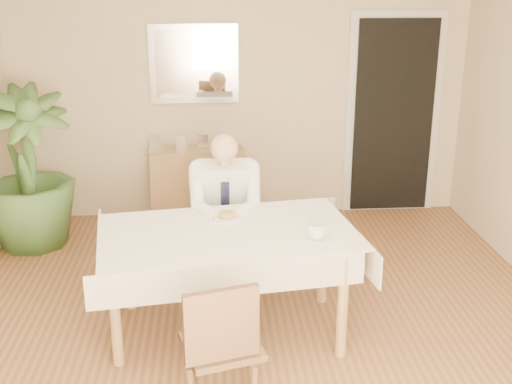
{
  "coord_description": "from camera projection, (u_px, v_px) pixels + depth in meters",
  "views": [
    {
      "loc": [
        -0.3,
        -3.83,
        2.38
      ],
      "look_at": [
        0.0,
        0.35,
        0.95
      ],
      "focal_mm": 45.0,
      "sensor_mm": 36.0,
      "label": 1
    }
  ],
  "objects": [
    {
      "name": "dining_table",
      "position": [
        228.0,
        243.0,
        4.3
      ],
      "size": [
        1.86,
        1.26,
        0.75
      ],
      "rotation": [
        0.0,
        0.0,
        0.14
      ],
      "color": "#A3804F",
      "rests_on": "ground"
    },
    {
      "name": "window",
      "position": [
        337.0,
        366.0,
        1.6
      ],
      "size": [
        1.34,
        0.04,
        1.44
      ],
      "color": "silver",
      "rests_on": "room"
    },
    {
      "name": "plate",
      "position": [
        226.0,
        217.0,
        4.49
      ],
      "size": [
        0.26,
        0.26,
        0.02
      ],
      "primitive_type": "cylinder",
      "color": "white",
      "rests_on": "dining_table"
    },
    {
      "name": "seated_man",
      "position": [
        225.0,
        209.0,
        4.86
      ],
      "size": [
        0.48,
        0.72,
        1.24
      ],
      "color": "white",
      "rests_on": "ground"
    },
    {
      "name": "sideboard",
      "position": [
        197.0,
        185.0,
        6.44
      ],
      "size": [
        0.95,
        0.4,
        0.74
      ],
      "primitive_type": "cube",
      "rotation": [
        0.0,
        0.0,
        0.1
      ],
      "color": "#A3804F",
      "rests_on": "ground"
    },
    {
      "name": "food",
      "position": [
        226.0,
        214.0,
        4.49
      ],
      "size": [
        0.14,
        0.14,
        0.06
      ],
      "primitive_type": "ellipsoid",
      "color": "olive",
      "rests_on": "dining_table"
    },
    {
      "name": "chair_far",
      "position": [
        225.0,
        216.0,
        5.19
      ],
      "size": [
        0.46,
        0.46,
        0.93
      ],
      "rotation": [
        0.0,
        0.0,
        -0.05
      ],
      "color": "#3E291A",
      "rests_on": "ground"
    },
    {
      "name": "potted_palm",
      "position": [
        27.0,
        169.0,
        5.71
      ],
      "size": [
        1.08,
        1.08,
        1.46
      ],
      "primitive_type": "imported",
      "rotation": [
        0.0,
        0.0,
        0.41
      ],
      "color": "#355626",
      "rests_on": "ground"
    },
    {
      "name": "coffee_mug",
      "position": [
        317.0,
        231.0,
        4.14
      ],
      "size": [
        0.16,
        0.16,
        0.1
      ],
      "primitive_type": "imported",
      "rotation": [
        0.0,
        0.0,
        0.35
      ],
      "color": "white",
      "rests_on": "dining_table"
    },
    {
      "name": "photo_frame_right",
      "position": [
        203.0,
        141.0,
        6.33
      ],
      "size": [
        0.1,
        0.02,
        0.14
      ],
      "primitive_type": "cube",
      "color": "silver",
      "rests_on": "sideboard"
    },
    {
      "name": "chair_near",
      "position": [
        222.0,
        343.0,
        3.48
      ],
      "size": [
        0.5,
        0.51,
        0.86
      ],
      "rotation": [
        0.0,
        0.0,
        0.28
      ],
      "color": "#3E291A",
      "rests_on": "ground"
    },
    {
      "name": "doorway",
      "position": [
        393.0,
        117.0,
        6.51
      ],
      "size": [
        0.96,
        0.07,
        2.1
      ],
      "color": "silver",
      "rests_on": "ground"
    },
    {
      "name": "knife",
      "position": [
        232.0,
        218.0,
        4.43
      ],
      "size": [
        0.01,
        0.13,
        0.01
      ],
      "primitive_type": "cylinder",
      "rotation": [
        1.57,
        0.0,
        0.0
      ],
      "color": "silver",
      "rests_on": "dining_table"
    },
    {
      "name": "mirror",
      "position": [
        194.0,
        64.0,
        6.2
      ],
      "size": [
        0.86,
        0.04,
        0.76
      ],
      "color": "silver",
      "rests_on": "room"
    },
    {
      "name": "room",
      "position": [
        260.0,
        157.0,
        3.98
      ],
      "size": [
        5.0,
        5.02,
        2.6
      ],
      "color": "brown",
      "rests_on": "ground"
    },
    {
      "name": "photo_frame_center",
      "position": [
        181.0,
        142.0,
        6.3
      ],
      "size": [
        0.1,
        0.02,
        0.14
      ],
      "primitive_type": "cube",
      "color": "silver",
      "rests_on": "sideboard"
    },
    {
      "name": "fork",
      "position": [
        221.0,
        218.0,
        4.43
      ],
      "size": [
        0.01,
        0.13,
        0.01
      ],
      "primitive_type": "cylinder",
      "rotation": [
        1.57,
        0.0,
        0.0
      ],
      "color": "silver",
      "rests_on": "dining_table"
    },
    {
      "name": "photo_frame_left",
      "position": [
        155.0,
        142.0,
        6.31
      ],
      "size": [
        0.1,
        0.02,
        0.14
      ],
      "primitive_type": "cube",
      "color": "silver",
      "rests_on": "sideboard"
    }
  ]
}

